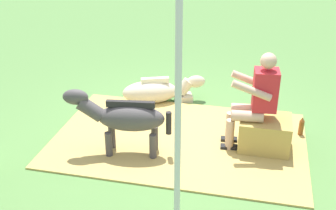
{
  "coord_description": "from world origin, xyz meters",
  "views": [
    {
      "loc": [
        -1.08,
        5.19,
        3.0
      ],
      "look_at": [
        0.04,
        0.29,
        0.55
      ],
      "focal_mm": 45.96,
      "sensor_mm": 36.0,
      "label": 1
    }
  ],
  "objects_px": {
    "hay_bale": "(265,134)",
    "soda_bottle": "(301,127)",
    "pony_standing": "(124,117)",
    "tent_pole_left": "(178,127)",
    "person_seated": "(255,98)",
    "pony_lying": "(156,91)"
  },
  "relations": [
    {
      "from": "hay_bale",
      "to": "person_seated",
      "type": "xyz_separation_m",
      "value": [
        0.16,
        0.01,
        0.5
      ]
    },
    {
      "from": "tent_pole_left",
      "to": "person_seated",
      "type": "bearing_deg",
      "value": -110.35
    },
    {
      "from": "person_seated",
      "to": "soda_bottle",
      "type": "relative_size",
      "value": 4.52
    },
    {
      "from": "pony_standing",
      "to": "tent_pole_left",
      "type": "height_order",
      "value": "tent_pole_left"
    },
    {
      "from": "hay_bale",
      "to": "pony_standing",
      "type": "distance_m",
      "value": 1.84
    },
    {
      "from": "pony_lying",
      "to": "soda_bottle",
      "type": "relative_size",
      "value": 4.61
    },
    {
      "from": "person_seated",
      "to": "pony_standing",
      "type": "xyz_separation_m",
      "value": [
        1.57,
        0.51,
        -0.2
      ]
    },
    {
      "from": "person_seated",
      "to": "pony_lying",
      "type": "bearing_deg",
      "value": -34.39
    },
    {
      "from": "person_seated",
      "to": "pony_standing",
      "type": "relative_size",
      "value": 0.98
    },
    {
      "from": "pony_standing",
      "to": "tent_pole_left",
      "type": "xyz_separation_m",
      "value": [
        -0.93,
        1.22,
        0.64
      ]
    },
    {
      "from": "tent_pole_left",
      "to": "hay_bale",
      "type": "bearing_deg",
      "value": -114.75
    },
    {
      "from": "pony_standing",
      "to": "pony_lying",
      "type": "bearing_deg",
      "value": -90.43
    },
    {
      "from": "hay_bale",
      "to": "person_seated",
      "type": "height_order",
      "value": "person_seated"
    },
    {
      "from": "pony_lying",
      "to": "soda_bottle",
      "type": "xyz_separation_m",
      "value": [
        -2.21,
        0.62,
        -0.05
      ]
    },
    {
      "from": "hay_bale",
      "to": "pony_lying",
      "type": "relative_size",
      "value": 0.48
    },
    {
      "from": "pony_lying",
      "to": "soda_bottle",
      "type": "height_order",
      "value": "pony_lying"
    },
    {
      "from": "hay_bale",
      "to": "person_seated",
      "type": "distance_m",
      "value": 0.53
    },
    {
      "from": "hay_bale",
      "to": "tent_pole_left",
      "type": "relative_size",
      "value": 0.28
    },
    {
      "from": "person_seated",
      "to": "pony_standing",
      "type": "distance_m",
      "value": 1.67
    },
    {
      "from": "person_seated",
      "to": "pony_standing",
      "type": "height_order",
      "value": "person_seated"
    },
    {
      "from": "hay_bale",
      "to": "pony_lying",
      "type": "xyz_separation_m",
      "value": [
        1.72,
        -1.06,
        -0.03
      ]
    },
    {
      "from": "hay_bale",
      "to": "soda_bottle",
      "type": "distance_m",
      "value": 0.67
    }
  ]
}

